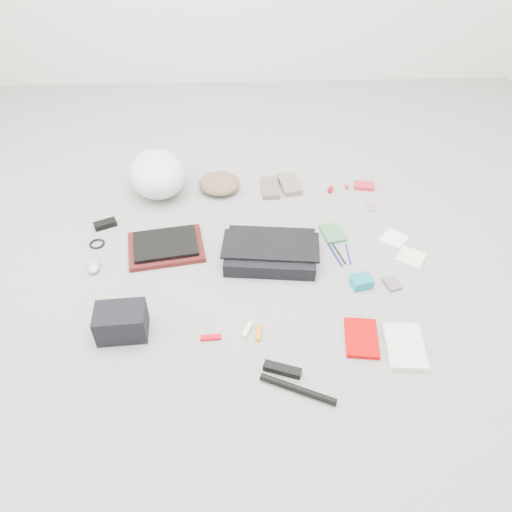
{
  "coord_description": "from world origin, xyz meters",
  "views": [
    {
      "loc": [
        -0.07,
        -1.65,
        1.55
      ],
      "look_at": [
        0.0,
        0.0,
        0.05
      ],
      "focal_mm": 35.0,
      "sensor_mm": 36.0,
      "label": 1
    }
  ],
  "objects_px": {
    "bike_helmet": "(157,174)",
    "book_red": "(361,338)",
    "camera_bag": "(121,322)",
    "laptop": "(165,244)",
    "messenger_bag": "(271,252)",
    "accordion_wallet": "(361,282)"
  },
  "relations": [
    {
      "from": "messenger_bag",
      "to": "bike_helmet",
      "type": "bearing_deg",
      "value": 141.48
    },
    {
      "from": "bike_helmet",
      "to": "book_red",
      "type": "xyz_separation_m",
      "value": [
        0.89,
        -1.04,
        -0.1
      ]
    },
    {
      "from": "laptop",
      "to": "book_red",
      "type": "xyz_separation_m",
      "value": [
        0.81,
        -0.57,
        -0.02
      ]
    },
    {
      "from": "bike_helmet",
      "to": "camera_bag",
      "type": "height_order",
      "value": "bike_helmet"
    },
    {
      "from": "camera_bag",
      "to": "messenger_bag",
      "type": "bearing_deg",
      "value": 30.81
    },
    {
      "from": "bike_helmet",
      "to": "accordion_wallet",
      "type": "height_order",
      "value": "bike_helmet"
    },
    {
      "from": "bike_helmet",
      "to": "book_red",
      "type": "bearing_deg",
      "value": -66.24
    },
    {
      "from": "bike_helmet",
      "to": "book_red",
      "type": "height_order",
      "value": "bike_helmet"
    },
    {
      "from": "book_red",
      "to": "accordion_wallet",
      "type": "distance_m",
      "value": 0.3
    },
    {
      "from": "book_red",
      "to": "camera_bag",
      "type": "bearing_deg",
      "value": -177.46
    },
    {
      "from": "camera_bag",
      "to": "book_red",
      "type": "relative_size",
      "value": 1.04
    },
    {
      "from": "messenger_bag",
      "to": "laptop",
      "type": "relative_size",
      "value": 1.39
    },
    {
      "from": "messenger_bag",
      "to": "book_red",
      "type": "bearing_deg",
      "value": -50.18
    },
    {
      "from": "bike_helmet",
      "to": "camera_bag",
      "type": "bearing_deg",
      "value": -109.18
    },
    {
      "from": "messenger_bag",
      "to": "book_red",
      "type": "distance_m",
      "value": 0.59
    },
    {
      "from": "laptop",
      "to": "book_red",
      "type": "distance_m",
      "value": 0.99
    },
    {
      "from": "bike_helmet",
      "to": "accordion_wallet",
      "type": "xyz_separation_m",
      "value": [
        0.94,
        -0.75,
        -0.09
      ]
    },
    {
      "from": "bike_helmet",
      "to": "book_red",
      "type": "distance_m",
      "value": 1.37
    },
    {
      "from": "camera_bag",
      "to": "bike_helmet",
      "type": "bearing_deg",
      "value": 83.92
    },
    {
      "from": "laptop",
      "to": "camera_bag",
      "type": "xyz_separation_m",
      "value": [
        -0.12,
        -0.49,
        0.03
      ]
    },
    {
      "from": "laptop",
      "to": "bike_helmet",
      "type": "xyz_separation_m",
      "value": [
        -0.08,
        0.48,
        0.08
      ]
    },
    {
      "from": "book_red",
      "to": "accordion_wallet",
      "type": "relative_size",
      "value": 2.16
    }
  ]
}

